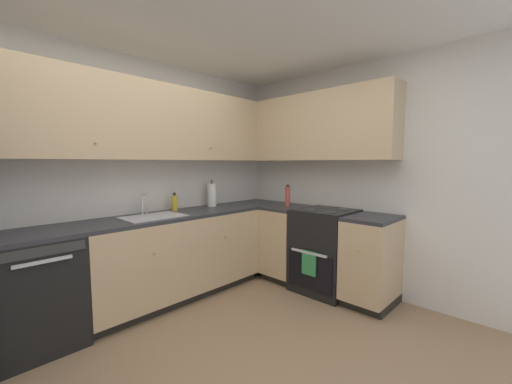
% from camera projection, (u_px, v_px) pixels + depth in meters
% --- Properties ---
extents(ground_plane, '(3.92, 3.30, 0.02)m').
position_uv_depth(ground_plane, '(234.00, 374.00, 2.14)').
color(ground_plane, '#937556').
extents(wall_back, '(4.02, 0.05, 2.53)m').
position_uv_depth(wall_back, '(123.00, 181.00, 3.17)').
color(wall_back, silver).
rests_on(wall_back, ground_plane).
extents(wall_right, '(0.05, 3.40, 2.53)m').
position_uv_depth(wall_right, '(365.00, 179.00, 3.45)').
color(wall_right, silver).
rests_on(wall_right, ground_plane).
extents(dishwasher, '(0.60, 0.63, 0.88)m').
position_uv_depth(dishwasher, '(36.00, 292.00, 2.41)').
color(dishwasher, black).
rests_on(dishwasher, ground_plane).
extents(lower_cabinets_back, '(1.91, 0.62, 0.88)m').
position_uv_depth(lower_cabinets_back, '(177.00, 257.00, 3.32)').
color(lower_cabinets_back, tan).
rests_on(lower_cabinets_back, ground_plane).
extents(countertop_back, '(3.11, 0.60, 0.03)m').
position_uv_depth(countertop_back, '(176.00, 215.00, 3.27)').
color(countertop_back, '#2D2D33').
rests_on(countertop_back, lower_cabinets_back).
extents(lower_cabinets_right, '(0.62, 1.51, 0.88)m').
position_uv_depth(lower_cabinets_right, '(325.00, 252.00, 3.50)').
color(lower_cabinets_right, tan).
rests_on(lower_cabinets_right, ground_plane).
extents(countertop_right, '(0.60, 1.51, 0.03)m').
position_uv_depth(countertop_right, '(325.00, 212.00, 3.45)').
color(countertop_right, '#2D2D33').
rests_on(countertop_right, lower_cabinets_right).
extents(oven_range, '(0.68, 0.62, 1.06)m').
position_uv_depth(oven_range, '(326.00, 250.00, 3.50)').
color(oven_range, black).
rests_on(oven_range, ground_plane).
extents(upper_cabinets_back, '(2.79, 0.34, 0.77)m').
position_uv_depth(upper_cabinets_back, '(152.00, 122.00, 3.16)').
color(upper_cabinets_back, tan).
extents(upper_cabinets_right, '(0.32, 2.06, 0.77)m').
position_uv_depth(upper_cabinets_right, '(310.00, 128.00, 3.68)').
color(upper_cabinets_right, tan).
extents(sink, '(0.58, 0.40, 0.10)m').
position_uv_depth(sink, '(153.00, 221.00, 3.06)').
color(sink, '#B7B7BC').
rests_on(sink, countertop_back).
extents(faucet, '(0.07, 0.16, 0.22)m').
position_uv_depth(faucet, '(143.00, 202.00, 3.19)').
color(faucet, silver).
rests_on(faucet, countertop_back).
extents(soap_bottle, '(0.07, 0.07, 0.20)m').
position_uv_depth(soap_bottle, '(175.00, 203.00, 3.46)').
color(soap_bottle, gold).
rests_on(soap_bottle, countertop_back).
extents(paper_towel_roll, '(0.11, 0.11, 0.34)m').
position_uv_depth(paper_towel_roll, '(212.00, 195.00, 3.81)').
color(paper_towel_roll, white).
rests_on(paper_towel_roll, countertop_back).
extents(oil_bottle, '(0.06, 0.06, 0.27)m').
position_uv_depth(oil_bottle, '(288.00, 196.00, 3.81)').
color(oil_bottle, '#BF4C3F').
rests_on(oil_bottle, countertop_right).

